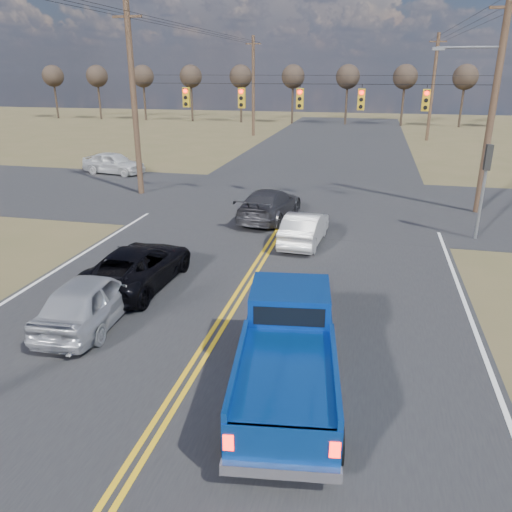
% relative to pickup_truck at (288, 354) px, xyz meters
% --- Properties ---
extents(ground, '(160.00, 160.00, 0.00)m').
position_rel_pickup_truck_xyz_m(ground, '(-2.30, -1.23, -0.97)').
color(ground, brown).
rests_on(ground, ground).
extents(road_main, '(14.00, 120.00, 0.02)m').
position_rel_pickup_truck_xyz_m(road_main, '(-2.30, 8.77, -0.97)').
color(road_main, '#28282B').
rests_on(road_main, ground).
extents(road_cross, '(120.00, 12.00, 0.02)m').
position_rel_pickup_truck_xyz_m(road_cross, '(-2.30, 16.77, -0.97)').
color(road_cross, '#28282B').
rests_on(road_cross, ground).
extents(signal_gantry, '(19.60, 4.83, 10.00)m').
position_rel_pickup_truck_xyz_m(signal_gantry, '(-1.80, 16.56, 4.09)').
color(signal_gantry, '#473323').
rests_on(signal_gantry, ground).
extents(utility_poles, '(19.60, 58.32, 10.00)m').
position_rel_pickup_truck_xyz_m(utility_poles, '(-2.30, 15.77, 4.25)').
color(utility_poles, '#473323').
rests_on(utility_poles, ground).
extents(treeline, '(87.00, 117.80, 7.40)m').
position_rel_pickup_truck_xyz_m(treeline, '(-2.30, 25.73, 4.73)').
color(treeline, '#33261C').
rests_on(treeline, ground).
extents(pickup_truck, '(2.67, 5.55, 2.01)m').
position_rel_pickup_truck_xyz_m(pickup_truck, '(0.00, 0.00, 0.00)').
color(pickup_truck, black).
rests_on(pickup_truck, ground).
extents(silver_suv, '(1.94, 4.32, 1.44)m').
position_rel_pickup_truck_xyz_m(silver_suv, '(-5.82, 2.02, -0.25)').
color(silver_suv, '#B3B5BC').
rests_on(silver_suv, ground).
extents(black_suv, '(2.39, 4.86, 1.33)m').
position_rel_pickup_truck_xyz_m(black_suv, '(-5.72, 4.75, -0.31)').
color(black_suv, black).
rests_on(black_suv, ground).
extents(white_car_queue, '(1.63, 4.01, 1.30)m').
position_rel_pickup_truck_xyz_m(white_car_queue, '(-1.01, 10.15, -0.33)').
color(white_car_queue, silver).
rests_on(white_car_queue, ground).
extents(dgrey_car_queue, '(2.60, 5.15, 1.43)m').
position_rel_pickup_truck_xyz_m(dgrey_car_queue, '(-3.10, 13.28, -0.26)').
color(dgrey_car_queue, '#343439').
rests_on(dgrey_car_queue, ground).
extents(cross_car_west, '(2.43, 4.56, 1.48)m').
position_rel_pickup_truck_xyz_m(cross_car_west, '(-15.63, 21.77, -0.24)').
color(cross_car_west, silver).
rests_on(cross_car_west, ground).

